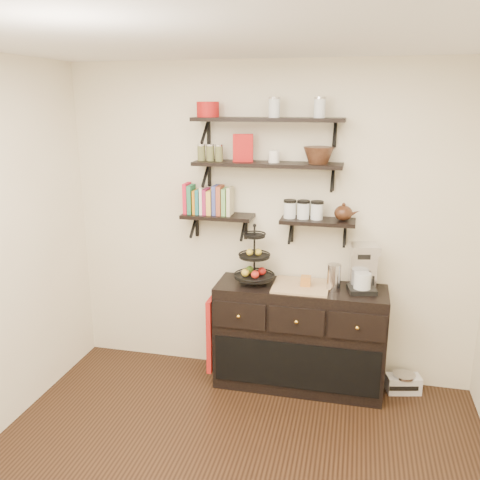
# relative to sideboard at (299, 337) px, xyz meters

# --- Properties ---
(ceiling) EXTENTS (3.50, 3.50, 0.02)m
(ceiling) POSITION_rel_sideboard_xyz_m (-0.31, -1.51, 2.25)
(ceiling) COLOR white
(ceiling) RESTS_ON back_wall
(back_wall) EXTENTS (3.50, 0.02, 2.70)m
(back_wall) POSITION_rel_sideboard_xyz_m (-0.31, 0.24, 0.90)
(back_wall) COLOR white
(back_wall) RESTS_ON ground
(shelf_top) EXTENTS (1.20, 0.27, 0.23)m
(shelf_top) POSITION_rel_sideboard_xyz_m (-0.31, 0.10, 1.78)
(shelf_top) COLOR black
(shelf_top) RESTS_ON back_wall
(shelf_mid) EXTENTS (1.20, 0.27, 0.23)m
(shelf_mid) POSITION_rel_sideboard_xyz_m (-0.31, 0.10, 1.43)
(shelf_mid) COLOR black
(shelf_mid) RESTS_ON back_wall
(shelf_low_left) EXTENTS (0.60, 0.25, 0.23)m
(shelf_low_left) POSITION_rel_sideboard_xyz_m (-0.73, 0.12, 0.98)
(shelf_low_left) COLOR black
(shelf_low_left) RESTS_ON back_wall
(shelf_low_right) EXTENTS (0.60, 0.25, 0.23)m
(shelf_low_right) POSITION_rel_sideboard_xyz_m (0.11, 0.12, 0.98)
(shelf_low_right) COLOR black
(shelf_low_right) RESTS_ON back_wall
(cookbooks) EXTENTS (0.40, 0.15, 0.26)m
(cookbooks) POSITION_rel_sideboard_xyz_m (-0.80, 0.12, 1.11)
(cookbooks) COLOR red
(cookbooks) RESTS_ON shelf_low_left
(glass_canisters) EXTENTS (0.32, 0.10, 0.13)m
(glass_canisters) POSITION_rel_sideboard_xyz_m (-0.01, 0.12, 1.06)
(glass_canisters) COLOR silver
(glass_canisters) RESTS_ON shelf_low_right
(sideboard) EXTENTS (1.40, 0.50, 0.92)m
(sideboard) POSITION_rel_sideboard_xyz_m (0.00, 0.00, 0.00)
(sideboard) COLOR black
(sideboard) RESTS_ON floor
(fruit_stand) EXTENTS (0.33, 0.33, 0.49)m
(fruit_stand) POSITION_rel_sideboard_xyz_m (-0.39, 0.00, 0.62)
(fruit_stand) COLOR black
(fruit_stand) RESTS_ON sideboard
(candle) EXTENTS (0.08, 0.08, 0.08)m
(candle) POSITION_rel_sideboard_xyz_m (0.04, 0.00, 0.50)
(candle) COLOR #B66D2A
(candle) RESTS_ON sideboard
(coffee_maker) EXTENTS (0.25, 0.24, 0.39)m
(coffee_maker) POSITION_rel_sideboard_xyz_m (0.49, 0.03, 0.63)
(coffee_maker) COLOR black
(coffee_maker) RESTS_ON sideboard
(thermal_carafe) EXTENTS (0.11, 0.11, 0.22)m
(thermal_carafe) POSITION_rel_sideboard_xyz_m (0.26, -0.02, 0.56)
(thermal_carafe) COLOR silver
(thermal_carafe) RESTS_ON sideboard
(apron) EXTENTS (0.04, 0.28, 0.65)m
(apron) POSITION_rel_sideboard_xyz_m (-0.73, -0.10, 0.01)
(apron) COLOR #A71213
(apron) RESTS_ON sideboard
(radio) EXTENTS (0.30, 0.22, 0.17)m
(radio) POSITION_rel_sideboard_xyz_m (0.88, 0.08, -0.37)
(radio) COLOR silver
(radio) RESTS_ON floor
(recipe_box) EXTENTS (0.17, 0.09, 0.22)m
(recipe_box) POSITION_rel_sideboard_xyz_m (-0.51, 0.10, 1.56)
(recipe_box) COLOR #A71313
(recipe_box) RESTS_ON shelf_mid
(walnut_bowl) EXTENTS (0.24, 0.24, 0.13)m
(walnut_bowl) POSITION_rel_sideboard_xyz_m (0.09, 0.10, 1.51)
(walnut_bowl) COLOR black
(walnut_bowl) RESTS_ON shelf_mid
(ramekins) EXTENTS (0.09, 0.09, 0.10)m
(ramekins) POSITION_rel_sideboard_xyz_m (-0.26, 0.10, 1.50)
(ramekins) COLOR white
(ramekins) RESTS_ON shelf_mid
(teapot) EXTENTS (0.22, 0.19, 0.15)m
(teapot) POSITION_rel_sideboard_xyz_m (0.31, 0.12, 1.07)
(teapot) COLOR #3A1F11
(teapot) RESTS_ON shelf_low_right
(red_pot) EXTENTS (0.18, 0.18, 0.12)m
(red_pot) POSITION_rel_sideboard_xyz_m (-0.80, 0.10, 1.86)
(red_pot) COLOR #A71313
(red_pot) RESTS_ON shelf_top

